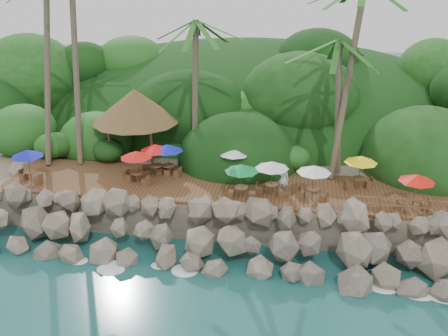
# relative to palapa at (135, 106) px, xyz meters

# --- Properties ---
(ground) EXTENTS (140.00, 140.00, 0.00)m
(ground) POSITION_rel_palapa_xyz_m (6.45, -9.85, -5.79)
(ground) COLOR #19514F
(ground) RESTS_ON ground
(land_base) EXTENTS (32.00, 25.20, 2.10)m
(land_base) POSITION_rel_palapa_xyz_m (6.45, 6.15, -4.74)
(land_base) COLOR gray
(land_base) RESTS_ON ground
(jungle_hill) EXTENTS (44.80, 28.00, 15.40)m
(jungle_hill) POSITION_rel_palapa_xyz_m (6.45, 13.65, -5.79)
(jungle_hill) COLOR #143811
(jungle_hill) RESTS_ON ground
(seawall) EXTENTS (29.00, 4.00, 2.30)m
(seawall) POSITION_rel_palapa_xyz_m (6.45, -7.85, -4.64)
(seawall) COLOR gray
(seawall) RESTS_ON ground
(terrace) EXTENTS (26.00, 5.00, 0.20)m
(terrace) POSITION_rel_palapa_xyz_m (6.45, -3.85, -3.59)
(terrace) COLOR brown
(terrace) RESTS_ON land_base
(jungle_foliage) EXTENTS (44.00, 16.00, 12.00)m
(jungle_foliage) POSITION_rel_palapa_xyz_m (6.45, 5.15, -5.79)
(jungle_foliage) COLOR #143811
(jungle_foliage) RESTS_ON ground
(foam_line) EXTENTS (25.20, 0.80, 0.06)m
(foam_line) POSITION_rel_palapa_xyz_m (6.45, -9.55, -5.76)
(foam_line) COLOR white
(foam_line) RESTS_ON ground
(palms) EXTENTS (31.85, 6.93, 12.90)m
(palms) POSITION_rel_palapa_xyz_m (7.14, -1.12, 6.67)
(palms) COLOR brown
(palms) RESTS_ON ground
(palapa) EXTENTS (5.66, 5.66, 4.60)m
(palapa) POSITION_rel_palapa_xyz_m (0.00, 0.00, 0.00)
(palapa) COLOR brown
(palapa) RESTS_ON ground
(dining_clusters) EXTENTS (23.60, 4.93, 2.03)m
(dining_clusters) POSITION_rel_palapa_xyz_m (6.83, -4.02, -1.81)
(dining_clusters) COLOR brown
(dining_clusters) RESTS_ON terrace
(railing) EXTENTS (6.10, 0.10, 1.00)m
(railing) POSITION_rel_palapa_xyz_m (16.62, -6.20, -2.89)
(railing) COLOR brown
(railing) RESTS_ON terrace
(waiter) EXTENTS (0.74, 0.59, 1.77)m
(waiter) POSITION_rel_palapa_xyz_m (9.90, -4.42, -2.61)
(waiter) COLOR silver
(waiter) RESTS_ON terrace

